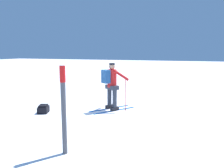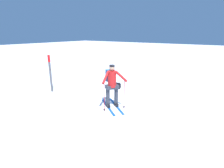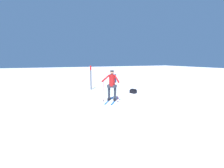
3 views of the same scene
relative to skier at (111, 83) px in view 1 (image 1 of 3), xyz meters
name	(u,v)px [view 1 (image 1 of 3)]	position (x,y,z in m)	size (l,w,h in m)	color
ground_plane	(90,113)	(0.60, -0.56, -0.95)	(80.00, 80.00, 0.00)	white
skier	(111,83)	(0.00, 0.00, 0.00)	(1.58, 1.34, 1.65)	#144C9E
dropped_backpack	(43,109)	(1.14, -2.02, -0.82)	(0.48, 0.44, 0.27)	black
trail_marker	(63,104)	(3.44, 0.26, 0.09)	(0.11, 0.11, 1.79)	#4C4C51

